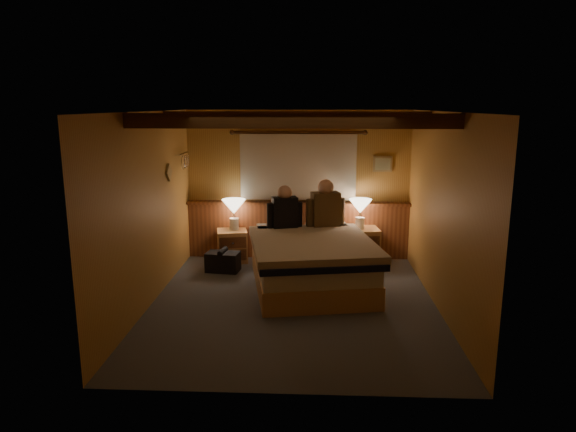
# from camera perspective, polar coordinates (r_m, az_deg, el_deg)

# --- Properties ---
(floor) EXTENTS (4.20, 4.20, 0.00)m
(floor) POSITION_cam_1_polar(r_m,az_deg,el_deg) (6.64, 0.57, -9.66)
(floor) COLOR #474D55
(floor) RESTS_ON ground
(ceiling) EXTENTS (4.20, 4.20, 0.00)m
(ceiling) POSITION_cam_1_polar(r_m,az_deg,el_deg) (6.16, 0.62, 11.53)
(ceiling) COLOR #BB8946
(ceiling) RESTS_ON wall_back
(wall_back) EXTENTS (3.60, 0.00, 3.60)m
(wall_back) POSITION_cam_1_polar(r_m,az_deg,el_deg) (8.35, 1.13, 3.47)
(wall_back) COLOR #BB8E43
(wall_back) RESTS_ON floor
(wall_left) EXTENTS (0.00, 4.20, 4.20)m
(wall_left) POSITION_cam_1_polar(r_m,az_deg,el_deg) (6.60, -15.21, 0.66)
(wall_left) COLOR #BB8E43
(wall_left) RESTS_ON floor
(wall_right) EXTENTS (0.00, 4.20, 4.20)m
(wall_right) POSITION_cam_1_polar(r_m,az_deg,el_deg) (6.48, 16.72, 0.36)
(wall_right) COLOR #BB8E43
(wall_right) RESTS_ON floor
(wall_front) EXTENTS (3.60, 0.00, 3.60)m
(wall_front) POSITION_cam_1_polar(r_m,az_deg,el_deg) (4.26, -0.45, -5.24)
(wall_front) COLOR #BB8E43
(wall_front) RESTS_ON floor
(wainscot) EXTENTS (3.60, 0.23, 0.94)m
(wainscot) POSITION_cam_1_polar(r_m,az_deg,el_deg) (8.43, 1.10, -1.40)
(wainscot) COLOR brown
(wainscot) RESTS_ON wall_back
(curtain_window) EXTENTS (2.18, 0.09, 1.11)m
(curtain_window) POSITION_cam_1_polar(r_m,az_deg,el_deg) (8.24, 1.13, 5.60)
(curtain_window) COLOR #4F2F13
(curtain_window) RESTS_ON wall_back
(ceiling_beams) EXTENTS (3.60, 1.65, 0.16)m
(ceiling_beams) POSITION_cam_1_polar(r_m,az_deg,el_deg) (6.31, 0.67, 10.74)
(ceiling_beams) COLOR #4F2F13
(ceiling_beams) RESTS_ON ceiling
(coat_rail) EXTENTS (0.05, 0.55, 0.24)m
(coat_rail) POSITION_cam_1_polar(r_m,az_deg,el_deg) (8.01, -11.43, 6.22)
(coat_rail) COLOR white
(coat_rail) RESTS_ON wall_left
(framed_print) EXTENTS (0.30, 0.04, 0.25)m
(framed_print) POSITION_cam_1_polar(r_m,az_deg,el_deg) (8.36, 10.47, 5.69)
(framed_print) COLOR #A08450
(framed_print) RESTS_ON wall_back
(bed) EXTENTS (1.89, 2.28, 0.70)m
(bed) POSITION_cam_1_polar(r_m,az_deg,el_deg) (7.09, 2.56, -5.10)
(bed) COLOR tan
(bed) RESTS_ON floor
(nightstand_left) EXTENTS (0.54, 0.50, 0.51)m
(nightstand_left) POSITION_cam_1_polar(r_m,az_deg,el_deg) (8.32, -6.21, -3.30)
(nightstand_left) COLOR tan
(nightstand_left) RESTS_ON floor
(nightstand_right) EXTENTS (0.57, 0.53, 0.57)m
(nightstand_right) POSITION_cam_1_polar(r_m,az_deg,el_deg) (8.23, 8.15, -3.30)
(nightstand_right) COLOR tan
(nightstand_right) RESTS_ON floor
(lamp_left) EXTENTS (0.38, 0.38, 0.49)m
(lamp_left) POSITION_cam_1_polar(r_m,az_deg,el_deg) (8.23, -6.04, 0.84)
(lamp_left) COLOR white
(lamp_left) RESTS_ON nightstand_left
(lamp_right) EXTENTS (0.36, 0.36, 0.47)m
(lamp_right) POSITION_cam_1_polar(r_m,az_deg,el_deg) (8.07, 8.03, 0.88)
(lamp_right) COLOR white
(lamp_right) RESTS_ON nightstand_right
(person_left) EXTENTS (0.52, 0.30, 0.65)m
(person_left) POSITION_cam_1_polar(r_m,az_deg,el_deg) (7.57, -0.37, 0.65)
(person_left) COLOR black
(person_left) RESTS_ON bed
(person_right) EXTENTS (0.58, 0.34, 0.73)m
(person_right) POSITION_cam_1_polar(r_m,az_deg,el_deg) (7.68, 4.18, 1.04)
(person_right) COLOR #48341C
(person_right) RESTS_ON bed
(duffel_bag) EXTENTS (0.53, 0.36, 0.35)m
(duffel_bag) POSITION_cam_1_polar(r_m,az_deg,el_deg) (7.87, -7.24, -5.02)
(duffel_bag) COLOR black
(duffel_bag) RESTS_ON floor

